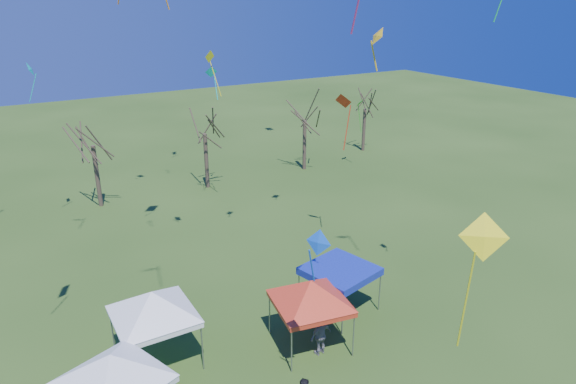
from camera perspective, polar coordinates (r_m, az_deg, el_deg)
name	(u,v)px	position (r m, az deg, el deg)	size (l,w,h in m)	color
tree_2	(90,123)	(38.98, -21.17, 7.16)	(3.71, 3.71, 8.18)	#3D2D21
tree_3	(204,114)	(40.87, -9.36, 8.56)	(3.59, 3.59, 7.91)	#3D2D21
tree_4	(305,102)	(44.99, 1.89, 9.92)	(3.58, 3.58, 7.89)	#3D2D21
tree_5	(366,94)	(51.53, 8.64, 10.74)	(3.39, 3.39, 7.46)	#3D2D21
tent_white_west	(111,360)	(19.15, -19.12, -17.25)	(4.16, 4.16, 3.90)	gray
tent_white_mid	(152,297)	(22.01, -14.91, -11.18)	(4.48, 4.48, 3.95)	gray
tent_red	(311,285)	(22.35, 2.55, -10.29)	(4.22, 4.22, 3.78)	gray
tent_blue	(340,271)	(25.23, 5.80, -8.76)	(3.63, 3.63, 2.37)	gray
person_grey	(321,335)	(23.03, 3.65, -15.61)	(1.09, 0.46, 1.87)	slate
kite_12	(360,103)	(45.65, 7.97, 9.73)	(1.22, 1.12, 3.08)	green
kite_22	(210,58)	(34.48, -8.69, 14.51)	(1.07, 0.93, 3.03)	yellow
kite_1	(318,244)	(16.42, 3.33, -5.76)	(0.66, 0.88, 2.00)	blue
kite_19	(211,72)	(35.80, -8.52, 13.00)	(0.88, 0.60, 2.28)	#0DC8C0
kite_13	(31,70)	(34.95, -26.66, 12.04)	(0.74, 0.99, 2.32)	#0BB1AE
kite_5	(484,239)	(13.30, 20.92, -4.92)	(1.30, 1.20, 3.94)	yellow
kite_17	(344,102)	(29.48, 6.22, 9.95)	(1.02, 1.24, 3.26)	red
kite_25	(377,37)	(17.35, 9.85, 16.60)	(0.52, 0.72, 1.43)	gold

